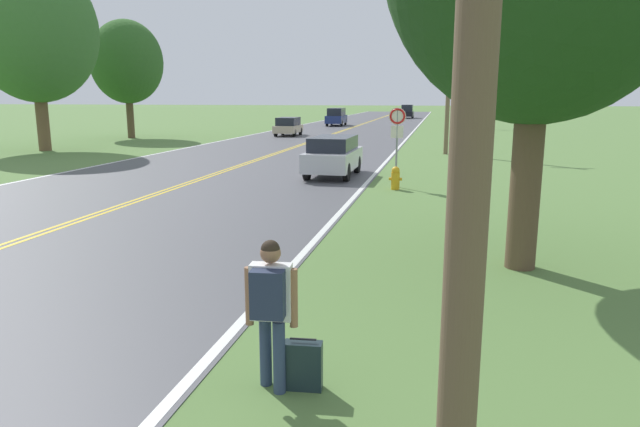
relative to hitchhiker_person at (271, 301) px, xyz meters
The scene contains 13 objects.
hitchhiker_person is the anchor object (origin of this frame).
suitcase 0.85m from the hitchhiker_person, 16.99° to the left, with size 0.44×0.21×0.61m.
fire_hydrant 14.32m from the hitchhiker_person, 89.30° to the left, with size 0.46×0.30×0.81m.
traffic_sign 14.92m from the hitchhiker_person, 89.46° to the left, with size 0.60×0.10×2.83m.
utility_pole_foreground 4.01m from the hitchhiker_person, 50.83° to the right, with size 1.80×0.24×7.08m.
utility_pole_midground 27.68m from the hitchhiker_person, 86.01° to the left, with size 1.80×0.24×8.08m.
utility_pole_far 57.35m from the hitchhiker_person, 87.92° to the left, with size 1.80×0.24×8.41m.
tree_behind_sign 41.84m from the hitchhiker_person, 122.17° to the left, with size 5.45×5.45×8.92m.
tree_mid_treeline 33.25m from the hitchhiker_person, 131.45° to the left, with size 7.13×7.13×11.03m.
car_silver_suv_mid_near 17.33m from the hitchhiker_person, 98.59° to the left, with size 1.82×4.17×1.62m.
car_champagne_hatchback_mid_far 41.67m from the hitchhiker_person, 105.02° to the left, with size 1.88×3.78×1.50m.
car_dark_blue_suv_receding 57.96m from the hitchhiker_person, 99.83° to the left, with size 1.91×4.90×1.93m.
car_black_van_distant 80.81m from the hitchhiker_person, 92.56° to the left, with size 1.86×4.60×1.97m.
Camera 1 is at (9.30, -2.37, 3.22)m, focal length 32.00 mm.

